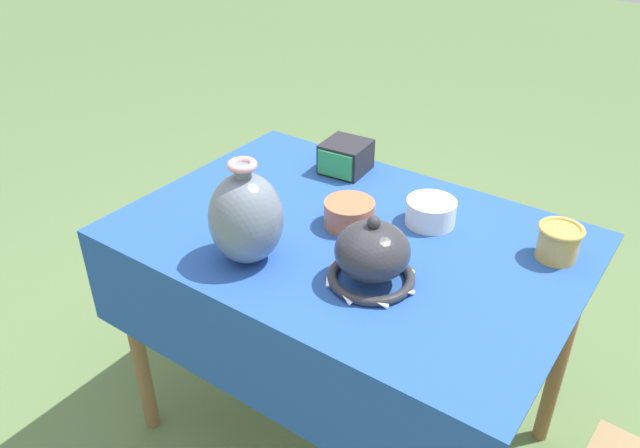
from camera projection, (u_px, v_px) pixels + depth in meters
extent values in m
plane|color=#567042|center=(344.00, 429.00, 1.95)|extent=(14.00, 14.00, 0.00)
cylinder|color=olive|center=(136.00, 340.00, 1.79)|extent=(0.04, 0.04, 0.70)
cylinder|color=olive|center=(280.00, 238.00, 2.25)|extent=(0.04, 0.04, 0.70)
cylinder|color=olive|center=(562.00, 352.00, 1.75)|extent=(0.04, 0.04, 0.70)
cube|color=olive|center=(350.00, 239.00, 1.58)|extent=(1.11, 0.76, 0.03)
cube|color=#234C9E|center=(350.00, 233.00, 1.57)|extent=(1.13, 0.78, 0.01)
cube|color=#234C9E|center=(251.00, 364.00, 1.37)|extent=(1.13, 0.01, 0.28)
ellipsoid|color=slate|center=(246.00, 218.00, 1.41)|extent=(0.17, 0.17, 0.22)
cylinder|color=slate|center=(243.00, 171.00, 1.35)|extent=(0.04, 0.04, 0.03)
torus|color=#D19399|center=(242.00, 165.00, 1.34)|extent=(0.07, 0.07, 0.02)
torus|color=#2D2D33|center=(371.00, 277.00, 1.39)|extent=(0.20, 0.20, 0.02)
ellipsoid|color=#2D2D33|center=(372.00, 251.00, 1.35)|extent=(0.17, 0.17, 0.13)
sphere|color=#2D2D33|center=(374.00, 222.00, 1.32)|extent=(0.03, 0.03, 0.03)
cone|color=white|center=(410.00, 293.00, 1.34)|extent=(0.01, 0.03, 0.02)
cone|color=white|center=(414.00, 272.00, 1.40)|extent=(0.03, 0.03, 0.02)
cone|color=white|center=(393.00, 256.00, 1.46)|extent=(0.03, 0.01, 0.02)
cone|color=white|center=(361.00, 252.00, 1.47)|extent=(0.03, 0.03, 0.02)
cone|color=white|center=(334.00, 262.00, 1.44)|extent=(0.01, 0.03, 0.02)
cone|color=white|center=(327.00, 281.00, 1.38)|extent=(0.03, 0.03, 0.02)
cone|color=white|center=(347.00, 299.00, 1.32)|extent=(0.03, 0.01, 0.02)
cone|color=white|center=(382.00, 305.00, 1.31)|extent=(0.03, 0.03, 0.02)
cube|color=#232328|center=(346.00, 157.00, 1.84)|extent=(0.14, 0.14, 0.09)
cube|color=green|center=(335.00, 165.00, 1.79)|extent=(0.11, 0.02, 0.07)
cylinder|color=#BC6642|center=(349.00, 214.00, 1.58)|extent=(0.13, 0.13, 0.07)
cylinder|color=gold|center=(558.00, 243.00, 1.45)|extent=(0.09, 0.09, 0.08)
torus|color=gold|center=(562.00, 229.00, 1.43)|extent=(0.11, 0.11, 0.01)
cylinder|color=white|center=(431.00, 212.00, 1.59)|extent=(0.13, 0.13, 0.07)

